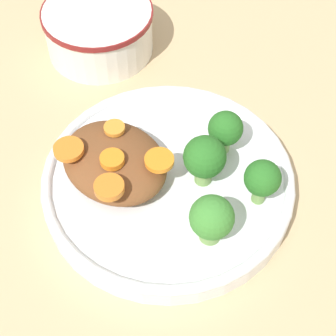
# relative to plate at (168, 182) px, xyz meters

# --- Properties ---
(ground_plane) EXTENTS (4.00, 4.00, 0.00)m
(ground_plane) POSITION_rel_plate_xyz_m (0.00, 0.00, -0.01)
(ground_plane) COLOR tan
(plate) EXTENTS (0.24, 0.24, 0.03)m
(plate) POSITION_rel_plate_xyz_m (0.00, 0.00, 0.00)
(plate) COLOR white
(plate) RESTS_ON ground_plane
(dip_bowl) EXTENTS (0.12, 0.12, 0.05)m
(dip_bowl) POSITION_rel_plate_xyz_m (-0.20, 0.09, 0.02)
(dip_bowl) COLOR white
(dip_bowl) RESTS_ON ground_plane
(stew_mound) EXTENTS (0.10, 0.09, 0.03)m
(stew_mound) POSITION_rel_plate_xyz_m (-0.04, -0.03, 0.02)
(stew_mound) COLOR brown
(stew_mound) RESTS_ON plate
(broccoli_floret_0) EXTENTS (0.04, 0.04, 0.05)m
(broccoli_floret_0) POSITION_rel_plate_xyz_m (0.07, -0.02, 0.04)
(broccoli_floret_0) COLOR #759E51
(broccoli_floret_0) RESTS_ON plate
(broccoli_floret_1) EXTENTS (0.03, 0.03, 0.05)m
(broccoli_floret_1) POSITION_rel_plate_xyz_m (0.01, 0.06, 0.04)
(broccoli_floret_1) COLOR #7FA85B
(broccoli_floret_1) RESTS_ON plate
(broccoli_floret_2) EXTENTS (0.03, 0.03, 0.05)m
(broccoli_floret_2) POSITION_rel_plate_xyz_m (0.08, 0.04, 0.04)
(broccoli_floret_2) COLOR #759E51
(broccoli_floret_2) RESTS_ON plate
(broccoli_floret_3) EXTENTS (0.04, 0.04, 0.05)m
(broccoli_floret_3) POSITION_rel_plate_xyz_m (0.02, 0.02, 0.04)
(broccoli_floret_3) COLOR #759E51
(broccoli_floret_3) RESTS_ON plate
(carrot_slice_0) EXTENTS (0.03, 0.03, 0.01)m
(carrot_slice_0) POSITION_rel_plate_xyz_m (-0.01, -0.06, 0.04)
(carrot_slice_0) COLOR orange
(carrot_slice_0) RESTS_ON stew_mound
(carrot_slice_1) EXTENTS (0.03, 0.03, 0.00)m
(carrot_slice_1) POSITION_rel_plate_xyz_m (-0.00, -0.01, 0.04)
(carrot_slice_1) COLOR orange
(carrot_slice_1) RESTS_ON stew_mound
(carrot_slice_2) EXTENTS (0.02, 0.02, 0.00)m
(carrot_slice_2) POSITION_rel_plate_xyz_m (-0.06, -0.01, 0.04)
(carrot_slice_2) COLOR orange
(carrot_slice_2) RESTS_ON stew_mound
(carrot_slice_3) EXTENTS (0.03, 0.03, 0.00)m
(carrot_slice_3) POSITION_rel_plate_xyz_m (-0.07, -0.06, 0.04)
(carrot_slice_3) COLOR orange
(carrot_slice_3) RESTS_ON stew_mound
(carrot_slice_4) EXTENTS (0.02, 0.02, 0.01)m
(carrot_slice_4) POSITION_rel_plate_xyz_m (-0.03, -0.04, 0.04)
(carrot_slice_4) COLOR orange
(carrot_slice_4) RESTS_ON stew_mound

